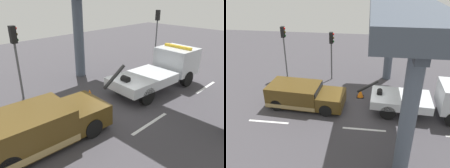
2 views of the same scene
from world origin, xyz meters
The scene contains 9 objects.
ground_plane centered at (0.00, 0.00, -0.05)m, with size 60.00×40.00×0.10m, color #423F44.
lane_stripe_west centered at (-6.00, -2.20, 0.00)m, with size 2.60×0.16×0.01m, color silver.
lane_stripe_mid centered at (0.00, -2.20, 0.00)m, with size 2.60×0.16×0.01m, color silver.
tow_truck_white centered at (4.20, -0.05, 1.20)m, with size 7.32×2.80×2.46m.
towed_van_green centered at (-4.32, 0.00, 0.78)m, with size 5.33×2.53×1.58m.
overpass_structure centered at (1.74, 0.00, 6.18)m, with size 3.60×12.61×7.10m.
traffic_light_near centered at (-6.98, 4.52, 3.23)m, with size 0.39×0.32×4.44m.
traffic_light_far centered at (-2.98, 4.52, 3.00)m, with size 0.39×0.32×4.10m.
traffic_cone_orange centered at (-0.40, 1.69, 0.30)m, with size 0.53×0.53×0.63m.
Camera 2 is at (-0.12, -13.52, 8.73)m, focal length 37.22 mm.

